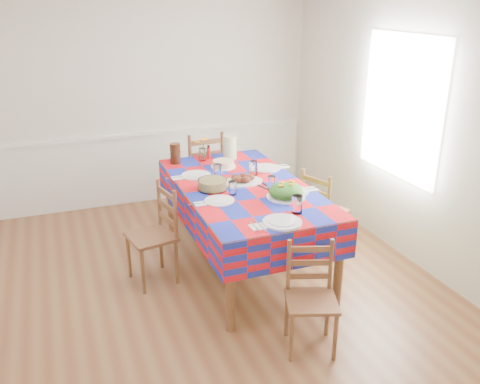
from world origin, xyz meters
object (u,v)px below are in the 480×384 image
object	(u,v)px
dining_table	(243,195)
chair_left	(155,235)
tea_pitcher	(175,153)
chair_far	(203,174)
green_pitcher	(230,147)
chair_near	(311,298)
chair_right	(322,211)
meat_platter	(242,180)

from	to	relation	value
dining_table	chair_left	size ratio (longest dim) A/B	2.32
tea_pitcher	chair_far	xyz separation A→B (m)	(0.44, 0.47, -0.43)
green_pitcher	chair_far	xyz separation A→B (m)	(-0.17, 0.50, -0.45)
green_pitcher	chair_near	size ratio (longest dim) A/B	0.31
tea_pitcher	chair_near	world-z (taller)	tea_pitcher
chair_left	chair_right	bearing A→B (deg)	77.56
meat_platter	chair_left	size ratio (longest dim) A/B	0.43
chair_near	chair_left	distance (m)	1.64
tea_pitcher	chair_near	xyz separation A→B (m)	(0.45, -2.26, -0.54)
chair_far	chair_left	distance (m)	1.61
green_pitcher	chair_right	distance (m)	1.23
dining_table	green_pitcher	bearing A→B (deg)	78.47
meat_platter	chair_far	xyz separation A→B (m)	(-0.02, 1.29, -0.35)
dining_table	meat_platter	distance (m)	0.14
chair_near	chair_far	bearing A→B (deg)	109.52
meat_platter	chair_near	distance (m)	1.51
dining_table	chair_near	size ratio (longest dim) A/B	2.56
chair_near	meat_platter	bearing A→B (deg)	109.05
green_pitcher	chair_near	bearing A→B (deg)	-94.15
chair_near	chair_right	world-z (taller)	chair_right
dining_table	tea_pitcher	distance (m)	1.01
chair_far	tea_pitcher	bearing A→B (deg)	44.40
chair_near	chair_right	distance (m)	1.61
green_pitcher	tea_pitcher	size ratio (longest dim) A/B	1.17
tea_pitcher	chair_far	world-z (taller)	tea_pitcher
chair_far	dining_table	bearing A→B (deg)	87.20
chair_near	chair_far	world-z (taller)	chair_far
meat_platter	chair_right	xyz separation A→B (m)	(0.85, -0.08, -0.43)
meat_platter	chair_right	bearing A→B (deg)	-5.49
chair_left	chair_near	bearing A→B (deg)	20.88
dining_table	chair_right	size ratio (longest dim) A/B	2.41
chair_near	chair_left	bearing A→B (deg)	141.82
chair_near	chair_left	xyz separation A→B (m)	(-0.88, 1.38, 0.04)
tea_pitcher	chair_left	size ratio (longest dim) A/B	0.24
chair_left	chair_right	xyz separation A→B (m)	(1.74, -0.02, -0.02)
green_pitcher	chair_far	distance (m)	0.70
meat_platter	chair_near	world-z (taller)	meat_platter
chair_far	green_pitcher	bearing A→B (deg)	106.20
chair_right	green_pitcher	bearing A→B (deg)	16.63
chair_near	chair_left	world-z (taller)	chair_left
chair_near	green_pitcher	bearing A→B (deg)	105.14
chair_right	dining_table	bearing A→B (deg)	66.99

